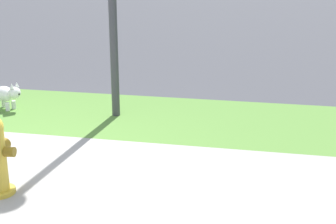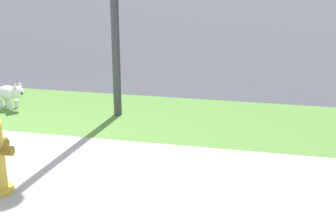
{
  "view_description": "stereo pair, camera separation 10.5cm",
  "coord_description": "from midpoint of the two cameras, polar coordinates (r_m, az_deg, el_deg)",
  "views": [
    {
      "loc": [
        2.68,
        -3.91,
        1.99
      ],
      "look_at": [
        1.63,
        1.09,
        0.4
      ],
      "focal_mm": 50.0,
      "sensor_mm": 36.0,
      "label": 1
    },
    {
      "loc": [
        2.78,
        -3.89,
        1.99
      ],
      "look_at": [
        1.63,
        1.09,
        0.4
      ],
      "focal_mm": 50.0,
      "sensor_mm": 36.0,
      "label": 2
    }
  ],
  "objects": [
    {
      "name": "grass_verge",
      "position": [
        6.88,
        -12.12,
        0.1
      ],
      "size": [
        18.0,
        2.04,
        0.01
      ],
      "primitive_type": "cube",
      "color": "#568438",
      "rests_on": "ground"
    },
    {
      "name": "small_white_dog",
      "position": [
        7.16,
        -19.44,
        2.06
      ],
      "size": [
        0.49,
        0.3,
        0.42
      ],
      "rotation": [
        0.0,
        0.0,
        6.0
      ],
      "color": "white",
      "rests_on": "ground"
    }
  ]
}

